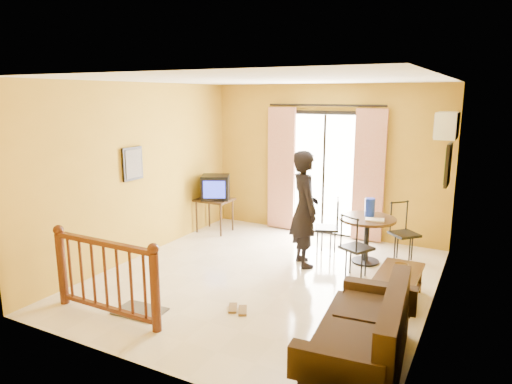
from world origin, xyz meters
The scene contains 19 objects.
ground centered at (0.00, 0.00, 0.00)m, with size 5.00×5.00×0.00m, color beige.
room_shell centered at (0.00, 0.00, 1.70)m, with size 5.00×5.00×5.00m.
balcony_door centered at (0.00, 2.43, 1.19)m, with size 2.25×0.14×2.46m.
tv_table centered at (-1.90, 1.62, 0.57)m, with size 0.65×0.54×0.65m.
television centered at (-1.87, 1.62, 0.88)m, with size 0.66×0.64×0.46m.
picture_left centered at (-2.22, -0.20, 1.55)m, with size 0.05×0.42×0.52m.
dining_table centered at (1.12, 1.33, 0.58)m, with size 0.88×0.88×0.73m.
water_jug centered at (1.13, 1.42, 0.88)m, with size 0.16×0.16×0.29m, color #132BB5.
serving_tray centered at (1.26, 1.23, 0.74)m, with size 0.28×0.18×0.02m, color beige.
dining_chairs centered at (1.08, 1.24, 0.00)m, with size 1.74×1.55×0.95m.
air_conditioner centered at (2.09, 1.95, 2.15)m, with size 0.31×0.60×0.40m.
botanical_print centered at (2.22, 1.30, 1.65)m, with size 0.05×0.50×0.60m.
coffee_table centered at (1.85, 0.15, 0.27)m, with size 0.51×0.91×0.40m.
bowl centered at (1.85, 0.26, 0.43)m, with size 0.18×0.18×0.06m, color brown.
sofa centered at (1.85, -1.50, 0.31)m, with size 0.94×1.78×0.82m.
standing_person centered at (0.28, 0.79, 0.90)m, with size 0.65×0.43×1.79m, color black.
stair_balustrade centered at (-1.15, -1.90, 0.56)m, with size 1.63×0.13×1.04m.
doormat centered at (-0.88, -1.64, 0.01)m, with size 0.60×0.40×0.02m, color #544F43.
sandals centered at (0.16, -1.05, 0.01)m, with size 0.35×0.27×0.03m.
Camera 1 is at (2.78, -5.54, 2.61)m, focal length 32.00 mm.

